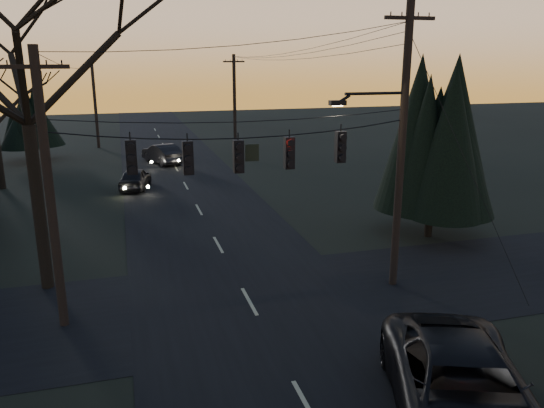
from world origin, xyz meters
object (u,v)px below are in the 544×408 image
object	(u,v)px
utility_pole_far_r	(236,156)
utility_pole_far_l	(99,148)
utility_pole_left	(65,325)
sedan_oncoming_b	(162,154)
sedan_oncoming_a	(135,178)
suv_near	(463,393)
bare_tree_left	(20,52)
utility_pole_right	(393,284)
evergreen_right	(436,137)

from	to	relation	value
utility_pole_far_r	utility_pole_far_l	world-z (taller)	utility_pole_far_r
utility_pole_left	utility_pole_far_r	world-z (taller)	same
utility_pole_left	utility_pole_far_r	size ratio (longest dim) A/B	1.00
sedan_oncoming_b	utility_pole_far_l	bearing A→B (deg)	-82.28
utility_pole_far_r	sedan_oncoming_a	xyz separation A→B (m)	(-8.70, -9.85, 0.68)
suv_near	sedan_oncoming_a	xyz separation A→B (m)	(-6.29, 25.79, -0.23)
sedan_oncoming_b	sedan_oncoming_a	bearing A→B (deg)	53.00
utility_pole_far_l	bare_tree_left	size ratio (longest dim) A/B	0.67
utility_pole_right	utility_pole_left	size ratio (longest dim) A/B	1.18
sedan_oncoming_a	sedan_oncoming_b	size ratio (longest dim) A/B	0.85
utility_pole_right	sedan_oncoming_a	world-z (taller)	utility_pole_right
utility_pole_far_r	suv_near	bearing A→B (deg)	-93.88
utility_pole_right	bare_tree_left	distance (m)	15.24
utility_pole_far_r	sedan_oncoming_b	world-z (taller)	utility_pole_far_r
utility_pole_far_l	evergreen_right	xyz separation A→B (m)	(15.79, -31.46, 4.72)
utility_pole_far_r	sedan_oncoming_a	distance (m)	13.16
utility_pole_far_l	bare_tree_left	distance (m)	33.82
suv_near	sedan_oncoming_b	bearing A→B (deg)	117.22
utility_pole_far_l	sedan_oncoming_a	distance (m)	18.08
sedan_oncoming_a	sedan_oncoming_b	world-z (taller)	sedan_oncoming_b
utility_pole_right	utility_pole_left	distance (m)	11.50
suv_near	utility_pole_far_l	bearing A→B (deg)	122.48
evergreen_right	suv_near	distance (m)	14.41
bare_tree_left	sedan_oncoming_b	distance (m)	25.16
utility_pole_far_l	bare_tree_left	world-z (taller)	bare_tree_left
sedan_oncoming_a	utility_pole_right	bearing A→B (deg)	127.87
bare_tree_left	utility_pole_left	bearing A→B (deg)	-75.37
utility_pole_right	utility_pole_far_l	bearing A→B (deg)	107.72
utility_pole_right	utility_pole_far_l	distance (m)	37.79
utility_pole_right	evergreen_right	world-z (taller)	evergreen_right
evergreen_right	sedan_oncoming_b	world-z (taller)	evergreen_right
utility_pole_far_l	suv_near	world-z (taller)	utility_pole_far_l
utility_pole_left	sedan_oncoming_b	distance (m)	26.98
utility_pole_left	bare_tree_left	xyz separation A→B (m)	(-0.84, 3.23, 8.33)
utility_pole_far_r	suv_near	xyz separation A→B (m)	(-2.41, -35.64, 0.91)
utility_pole_far_r	sedan_oncoming_b	bearing A→B (deg)	-166.27
utility_pole_far_l	evergreen_right	world-z (taller)	evergreen_right
utility_pole_right	suv_near	size ratio (longest dim) A/B	1.52
utility_pole_far_l	sedan_oncoming_b	size ratio (longest dim) A/B	1.70
sedan_oncoming_a	utility_pole_left	bearing A→B (deg)	93.50
utility_pole_far_l	sedan_oncoming_a	size ratio (longest dim) A/B	2.01
utility_pole_far_l	sedan_oncoming_b	xyz separation A→B (m)	(5.20, -9.54, 0.77)
bare_tree_left	suv_near	world-z (taller)	bare_tree_left
bare_tree_left	sedan_oncoming_b	bearing A→B (deg)	75.42
utility_pole_far_l	evergreen_right	bearing A→B (deg)	-63.35
utility_pole_far_r	bare_tree_left	xyz separation A→B (m)	(-12.34, -24.77, 8.33)
sedan_oncoming_a	suv_near	bearing A→B (deg)	115.96
utility_pole_far_l	sedan_oncoming_b	world-z (taller)	utility_pole_far_l
utility_pole_far_r	sedan_oncoming_a	size ratio (longest dim) A/B	2.13
utility_pole_right	sedan_oncoming_b	size ratio (longest dim) A/B	2.13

